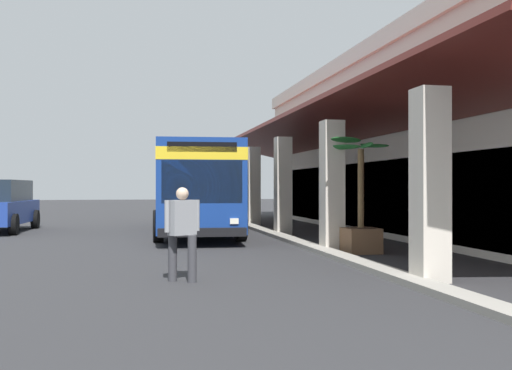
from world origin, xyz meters
TOP-DOWN VIEW (x-y plane):
  - ground at (0.00, 8.00)m, footprint 120.00×120.00m
  - curb_strip at (-1.84, 3.53)m, footprint 30.96×0.50m
  - plaza_building at (-1.84, 13.16)m, footprint 26.10×16.04m
  - transit_bus at (-3.43, 1.01)m, footprint 11.37×3.39m
  - pedestrian at (7.55, -0.40)m, footprint 0.44×0.65m
  - potted_palm at (4.06, 4.47)m, footprint 1.58×1.74m

SIDE VIEW (x-z plane):
  - ground at x=0.00m, z-range 0.00..0.00m
  - curb_strip at x=-1.84m, z-range 0.00..0.12m
  - potted_palm at x=4.06m, z-range -0.76..2.23m
  - pedestrian at x=7.55m, z-range 0.11..1.81m
  - transit_bus at x=-3.43m, z-range 0.18..3.52m
  - plaza_building at x=-1.84m, z-range 0.00..6.95m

